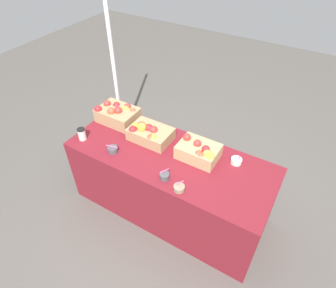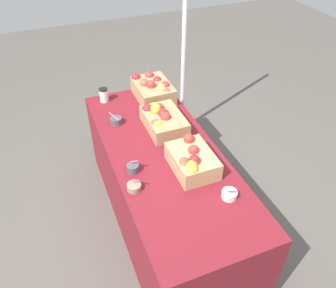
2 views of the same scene
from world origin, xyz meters
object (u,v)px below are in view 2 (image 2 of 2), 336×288
(sample_bowl_near, at_px, (116,121))
(sample_bowl_mid, at_px, (229,194))
(apple_crate_left, at_px, (153,89))
(apple_crate_right, at_px, (192,161))
(sample_bowl_far, at_px, (134,187))
(apple_crate_middle, at_px, (162,120))
(sample_bowl_extra, at_px, (133,168))
(coffee_cup, at_px, (104,95))
(tent_pole, at_px, (184,37))

(sample_bowl_near, height_order, sample_bowl_mid, sample_bowl_near)
(apple_crate_left, xyz_separation_m, sample_bowl_mid, (1.28, 0.03, -0.06))
(apple_crate_right, distance_m, sample_bowl_near, 0.78)
(sample_bowl_near, relative_size, sample_bowl_mid, 1.05)
(sample_bowl_mid, relative_size, sample_bowl_far, 1.05)
(apple_crate_middle, height_order, sample_bowl_extra, apple_crate_middle)
(sample_bowl_mid, distance_m, sample_bowl_far, 0.59)
(apple_crate_right, bearing_deg, coffee_cup, -162.41)
(coffee_cup, bearing_deg, tent_pole, 107.88)
(apple_crate_right, xyz_separation_m, sample_bowl_extra, (-0.13, -0.37, -0.05))
(sample_bowl_far, distance_m, coffee_cup, 1.10)
(sample_bowl_mid, bearing_deg, sample_bowl_extra, -132.76)
(apple_crate_left, relative_size, sample_bowl_mid, 4.14)
(apple_crate_middle, relative_size, tent_pole, 0.18)
(sample_bowl_near, distance_m, tent_pole, 1.12)
(sample_bowl_near, bearing_deg, apple_crate_left, 122.69)
(apple_crate_left, height_order, apple_crate_middle, apple_crate_left)
(apple_crate_left, bearing_deg, sample_bowl_far, -26.01)
(sample_bowl_extra, bearing_deg, apple_crate_left, 152.06)
(sample_bowl_extra, relative_size, coffee_cup, 0.84)
(coffee_cup, relative_size, tent_pole, 0.06)
(apple_crate_middle, relative_size, coffee_cup, 3.26)
(apple_crate_left, relative_size, sample_bowl_extra, 3.91)
(sample_bowl_extra, relative_size, tent_pole, 0.05)
(sample_bowl_near, bearing_deg, apple_crate_right, 25.12)
(apple_crate_middle, xyz_separation_m, apple_crate_right, (0.52, 0.01, 0.00))
(tent_pole, bearing_deg, sample_bowl_mid, -14.33)
(apple_crate_middle, height_order, coffee_cup, apple_crate_middle)
(apple_crate_right, relative_size, coffee_cup, 2.93)
(sample_bowl_far, relative_size, sample_bowl_extra, 0.90)
(apple_crate_right, distance_m, sample_bowl_extra, 0.39)
(sample_bowl_far, xyz_separation_m, coffee_cup, (-1.10, 0.07, 0.04))
(sample_bowl_near, bearing_deg, tent_pole, 126.68)
(apple_crate_left, relative_size, sample_bowl_far, 4.36)
(apple_crate_left, relative_size, sample_bowl_near, 3.94)
(apple_crate_left, distance_m, sample_bowl_near, 0.48)
(apple_crate_right, distance_m, tent_pole, 1.47)
(sample_bowl_near, height_order, sample_bowl_far, sample_bowl_near)
(apple_crate_left, bearing_deg, tent_pole, 129.87)
(sample_bowl_mid, bearing_deg, apple_crate_left, -178.45)
(apple_crate_middle, height_order, sample_bowl_near, apple_crate_middle)
(apple_crate_middle, xyz_separation_m, sample_bowl_mid, (0.83, 0.12, -0.05))
(apple_crate_right, bearing_deg, sample_bowl_mid, 19.09)
(apple_crate_left, distance_m, apple_crate_middle, 0.45)
(tent_pole, bearing_deg, apple_crate_right, -21.60)
(apple_crate_right, relative_size, sample_bowl_extra, 3.50)
(apple_crate_right, bearing_deg, sample_bowl_extra, -109.06)
(sample_bowl_near, xyz_separation_m, sample_bowl_extra, (0.58, -0.04, 0.00))
(sample_bowl_mid, relative_size, tent_pole, 0.04)
(apple_crate_middle, relative_size, sample_bowl_near, 3.93)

